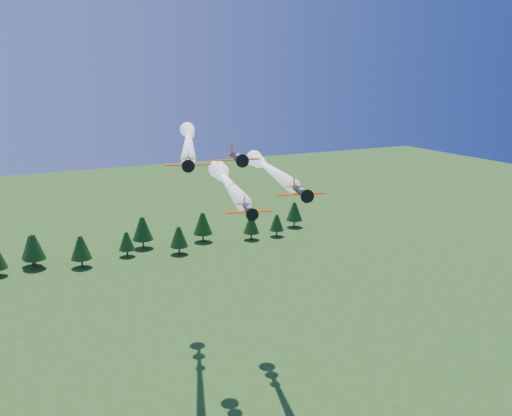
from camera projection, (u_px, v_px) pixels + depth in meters
name	position (u px, v px, depth m)	size (l,w,h in m)	color
plane_lead	(227.00, 181.00, 107.53)	(14.99, 39.54, 3.70)	black
plane_left	(189.00, 139.00, 124.01)	(23.83, 54.97, 3.70)	black
plane_right	(268.00, 168.00, 120.17)	(16.03, 43.16, 3.70)	black
plane_slot	(237.00, 157.00, 100.56)	(8.33, 9.14, 2.91)	black
treeline	(112.00, 239.00, 199.75)	(171.94, 19.56, 11.86)	#382314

